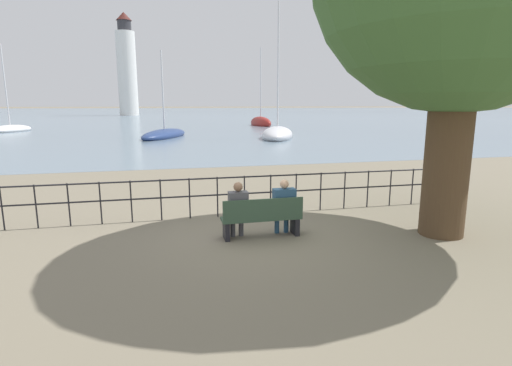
# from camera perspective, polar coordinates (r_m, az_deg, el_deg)

# --- Properties ---
(ground_plane) EXTENTS (1000.00, 1000.00, 0.00)m
(ground_plane) POSITION_cam_1_polar(r_m,az_deg,el_deg) (8.94, 0.75, -7.62)
(ground_plane) COLOR #7A705B
(harbor_water) EXTENTS (600.00, 300.00, 0.01)m
(harbor_water) POSITION_cam_1_polar(r_m,az_deg,el_deg) (168.28, -12.86, 9.94)
(harbor_water) COLOR slate
(harbor_water) RESTS_ON ground_plane
(park_bench) EXTENTS (1.77, 0.45, 0.90)m
(park_bench) POSITION_cam_1_polar(r_m,az_deg,el_deg) (8.75, 0.86, -5.08)
(park_bench) COLOR #334C38
(park_bench) RESTS_ON ground_plane
(seated_person_left) EXTENTS (0.42, 0.35, 1.25)m
(seated_person_left) POSITION_cam_1_polar(r_m,az_deg,el_deg) (8.65, -2.59, -3.53)
(seated_person_left) COLOR #4C4C51
(seated_person_left) RESTS_ON ground_plane
(seated_person_right) EXTENTS (0.49, 0.35, 1.27)m
(seated_person_right) POSITION_cam_1_polar(r_m,az_deg,el_deg) (8.89, 3.98, -3.10)
(seated_person_right) COLOR navy
(seated_person_right) RESTS_ON ground_plane
(promenade_railing) EXTENTS (12.89, 0.04, 1.05)m
(promenade_railing) POSITION_cam_1_polar(r_m,az_deg,el_deg) (10.46, -1.67, -0.89)
(promenade_railing) COLOR black
(promenade_railing) RESTS_ON ground_plane
(sailboat_0) EXTENTS (5.26, 8.22, 7.72)m
(sailboat_0) POSITION_cam_1_polar(r_m,az_deg,el_deg) (36.33, -12.93, 6.74)
(sailboat_0) COLOR navy
(sailboat_0) RESTS_ON ground_plane
(sailboat_1) EXTENTS (4.93, 7.85, 12.49)m
(sailboat_1) POSITION_cam_1_polar(r_m,az_deg,el_deg) (34.78, 3.07, 6.98)
(sailboat_1) COLOR silver
(sailboat_1) RESTS_ON ground_plane
(sailboat_2) EXTENTS (2.47, 6.40, 10.75)m
(sailboat_2) POSITION_cam_1_polar(r_m,az_deg,el_deg) (54.93, 0.66, 8.61)
(sailboat_2) COLOR maroon
(sailboat_2) RESTS_ON ground_plane
(sailboat_4) EXTENTS (4.39, 6.26, 9.33)m
(sailboat_4) POSITION_cam_1_polar(r_m,az_deg,el_deg) (50.57, -31.67, 6.56)
(sailboat_4) COLOR white
(sailboat_4) RESTS_ON ground_plane
(harbor_lighthouse) EXTENTS (4.79, 4.79, 25.42)m
(harbor_lighthouse) POSITION_cam_1_polar(r_m,az_deg,el_deg) (110.82, -17.97, 15.29)
(harbor_lighthouse) COLOR white
(harbor_lighthouse) RESTS_ON ground_plane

